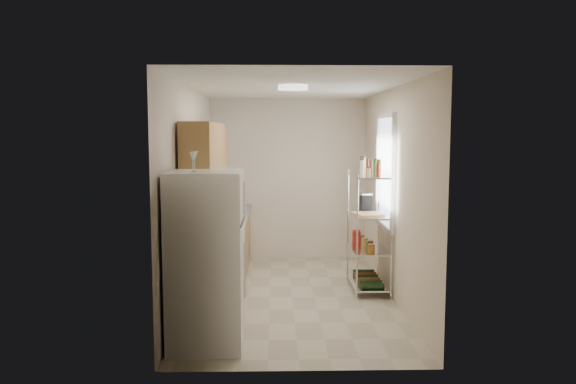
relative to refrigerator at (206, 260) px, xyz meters
name	(u,v)px	position (x,y,z in m)	size (l,w,h in m)	color
room	(292,194)	(0.87, 1.58, 0.45)	(2.52, 4.42, 2.62)	beige
counter_run	(221,254)	(-0.05, 2.02, -0.39)	(0.63, 3.51, 0.90)	#AB7B49
upper_cabinets	(206,152)	(-0.18, 1.68, 0.96)	(0.33, 2.20, 0.72)	#AB7B49
range_hood	(218,181)	(-0.13, 2.48, 0.54)	(0.50, 0.60, 0.12)	#B7BABC
window	(386,172)	(2.10, 1.93, 0.70)	(0.06, 1.00, 1.46)	white
bakers_rack	(369,206)	(1.88, 1.88, 0.26)	(0.45, 0.90, 1.73)	silver
ceiling_dome	(293,88)	(0.87, 1.28, 1.72)	(0.34, 0.34, 0.06)	white
refrigerator	(206,260)	(0.00, 0.00, 0.00)	(0.70, 0.70, 1.69)	white
wine_glass_a	(195,161)	(-0.09, -0.05, 0.94)	(0.07, 0.07, 0.19)	silver
wine_glass_b	(193,162)	(-0.09, -0.14, 0.94)	(0.07, 0.07, 0.19)	silver
rice_cooker	(211,217)	(-0.13, 1.65, 0.17)	(0.28, 0.28, 0.22)	white
frying_pan_large	(217,215)	(-0.14, 2.42, 0.08)	(0.24, 0.24, 0.04)	black
frying_pan_small	(223,213)	(-0.08, 2.62, 0.08)	(0.20, 0.20, 0.04)	black
cutting_board	(367,214)	(1.83, 1.74, 0.18)	(0.31, 0.40, 0.03)	tan
espresso_machine	(365,203)	(1.84, 2.02, 0.29)	(0.14, 0.22, 0.25)	black
storage_bag	(356,237)	(1.77, 2.21, -0.20)	(0.10, 0.15, 0.17)	red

